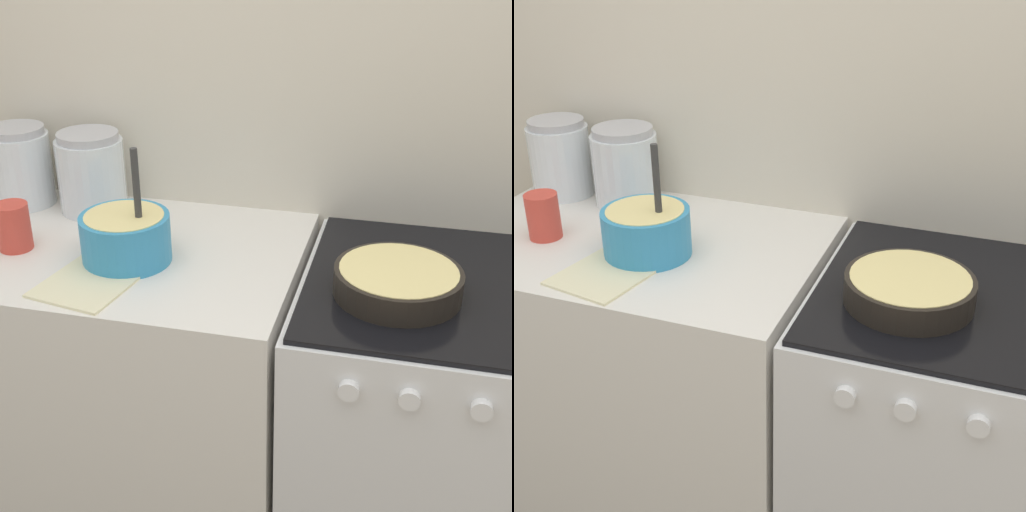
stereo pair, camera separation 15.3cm
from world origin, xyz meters
The scene contains 9 objects.
wall_back centered at (0.00, 0.64, 1.20)m, with size 4.81×0.05×2.40m.
countertop_cabinet centered at (-0.45, 0.31, 0.46)m, with size 0.90×0.61×0.92m.
stove centered at (0.33, 0.31, 0.46)m, with size 0.64×0.63×0.92m.
mixing_bowl centered at (-0.38, 0.25, 0.98)m, with size 0.20×0.20×0.27m.
baking_pan centered at (0.22, 0.23, 0.95)m, with size 0.27×0.27×0.06m.
storage_jar_left centered at (-0.79, 0.51, 1.01)m, with size 0.16×0.16×0.21m.
storage_jar_middle centered at (-0.58, 0.51, 1.01)m, with size 0.17×0.17×0.21m.
tin_can centered at (-0.66, 0.25, 0.98)m, with size 0.08×0.08×0.11m.
recipe_page centered at (-0.42, 0.12, 0.92)m, with size 0.21×0.24×0.01m.
Camera 2 is at (0.39, -1.04, 1.66)m, focal length 50.00 mm.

